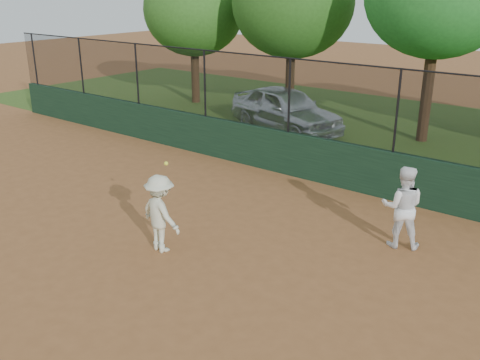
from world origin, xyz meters
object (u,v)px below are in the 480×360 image
Objects in this scene: player_second at (402,207)px; tree_1 at (292,3)px; parked_car at (285,109)px; tree_0 at (193,10)px; player_main at (160,214)px.

tree_1 is (-7.96, 8.17, 3.47)m from player_second.
tree_1 is (-1.15, 2.03, 3.52)m from parked_car.
player_second is (6.81, -6.14, 0.05)m from parked_car.
parked_car is at bearing -16.45° from tree_0.
player_main is at bearing -144.85° from parked_car.
player_second is 0.86× the size of player_main.
player_main reaches higher than player_second.
parked_car is 6.95m from tree_0.
player_second is at bearing 40.23° from player_main.
tree_1 reaches higher than player_main.
player_second is at bearing -31.76° from tree_0.
parked_car is 9.16m from player_second.
tree_1 is (4.79, 0.28, 0.37)m from tree_0.
parked_car is 0.79× the size of tree_0.
tree_0 reaches higher than player_main.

